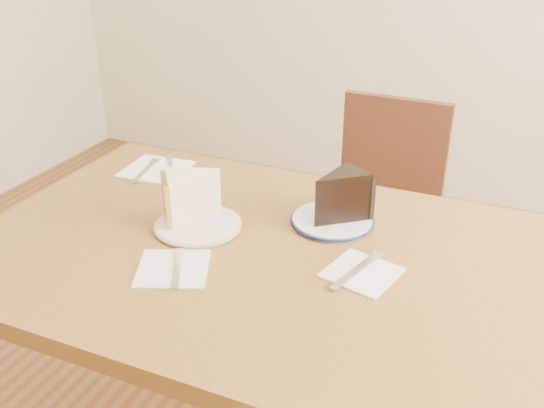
{
  "coord_description": "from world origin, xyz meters",
  "views": [
    {
      "loc": [
        0.47,
        -0.98,
        1.4
      ],
      "look_at": [
        -0.01,
        0.11,
        0.8
      ],
      "focal_mm": 40.0,
      "sensor_mm": 36.0,
      "label": 1
    }
  ],
  "objects_px": {
    "plate_cream": "(198,225)",
    "carrot_cake": "(195,197)",
    "table": "(255,287)",
    "plate_navy": "(332,221)",
    "chair_far": "(378,218)",
    "chocolate_cake": "(337,200)"
  },
  "relations": [
    {
      "from": "table",
      "to": "plate_cream",
      "type": "relative_size",
      "value": 6.49
    },
    {
      "from": "table",
      "to": "chair_far",
      "type": "bearing_deg",
      "value": 83.61
    },
    {
      "from": "carrot_cake",
      "to": "chocolate_cake",
      "type": "xyz_separation_m",
      "value": [
        0.29,
        0.11,
        -0.0
      ]
    },
    {
      "from": "chair_far",
      "to": "carrot_cake",
      "type": "xyz_separation_m",
      "value": [
        -0.25,
        -0.71,
        0.35
      ]
    },
    {
      "from": "table",
      "to": "carrot_cake",
      "type": "xyz_separation_m",
      "value": [
        -0.17,
        0.05,
        0.16
      ]
    },
    {
      "from": "chocolate_cake",
      "to": "chair_far",
      "type": "bearing_deg",
      "value": -54.39
    },
    {
      "from": "plate_cream",
      "to": "carrot_cake",
      "type": "xyz_separation_m",
      "value": [
        -0.02,
        0.02,
        0.06
      ]
    },
    {
      "from": "plate_cream",
      "to": "carrot_cake",
      "type": "distance_m",
      "value": 0.06
    },
    {
      "from": "chair_far",
      "to": "carrot_cake",
      "type": "relative_size",
      "value": 7.19
    },
    {
      "from": "plate_cream",
      "to": "chocolate_cake",
      "type": "xyz_separation_m",
      "value": [
        0.27,
        0.14,
        0.05
      ]
    },
    {
      "from": "chocolate_cake",
      "to": "plate_navy",
      "type": "bearing_deg",
      "value": 16.25
    },
    {
      "from": "plate_cream",
      "to": "plate_navy",
      "type": "distance_m",
      "value": 0.3
    },
    {
      "from": "plate_cream",
      "to": "carrot_cake",
      "type": "bearing_deg",
      "value": 128.69
    },
    {
      "from": "carrot_cake",
      "to": "plate_navy",
      "type": "bearing_deg",
      "value": 74.6
    },
    {
      "from": "chair_far",
      "to": "chocolate_cake",
      "type": "distance_m",
      "value": 0.69
    },
    {
      "from": "table",
      "to": "carrot_cake",
      "type": "relative_size",
      "value": 10.33
    },
    {
      "from": "chair_far",
      "to": "plate_navy",
      "type": "bearing_deg",
      "value": 95.26
    },
    {
      "from": "table",
      "to": "chair_far",
      "type": "height_order",
      "value": "chair_far"
    },
    {
      "from": "plate_cream",
      "to": "carrot_cake",
      "type": "relative_size",
      "value": 1.59
    },
    {
      "from": "table",
      "to": "plate_navy",
      "type": "bearing_deg",
      "value": 55.58
    },
    {
      "from": "chair_far",
      "to": "chocolate_cake",
      "type": "xyz_separation_m",
      "value": [
        0.04,
        -0.6,
        0.35
      ]
    },
    {
      "from": "carrot_cake",
      "to": "chair_far",
      "type": "bearing_deg",
      "value": 122.66
    }
  ]
}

